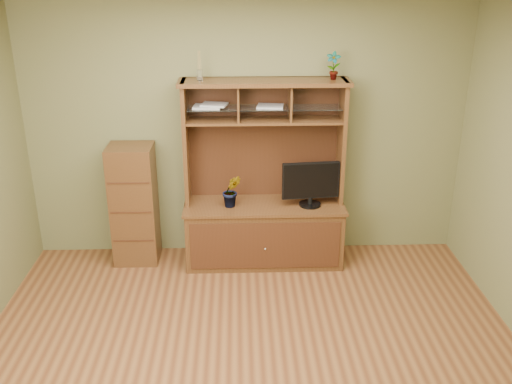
{
  "coord_description": "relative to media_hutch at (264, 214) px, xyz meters",
  "views": [
    {
      "loc": [
        -0.08,
        -3.67,
        2.94
      ],
      "look_at": [
        0.08,
        1.2,
        0.98
      ],
      "focal_mm": 40.0,
      "sensor_mm": 36.0,
      "label": 1
    }
  ],
  "objects": [
    {
      "name": "orchid_plant",
      "position": [
        -0.33,
        -0.08,
        0.3
      ],
      "size": [
        0.2,
        0.17,
        0.34
      ],
      "primitive_type": "imported",
      "rotation": [
        0.0,
        0.0,
        0.09
      ],
      "color": "#32581E",
      "rests_on": "media_hutch"
    },
    {
      "name": "magazines",
      "position": [
        -0.33,
        0.08,
        1.13
      ],
      "size": [
        0.9,
        0.24,
        0.04
      ],
      "color": "silver",
      "rests_on": "media_hutch"
    },
    {
      "name": "monitor",
      "position": [
        0.46,
        -0.08,
        0.37
      ],
      "size": [
        0.58,
        0.22,
        0.46
      ],
      "rotation": [
        0.0,
        0.0,
        0.1
      ],
      "color": "black",
      "rests_on": "media_hutch"
    },
    {
      "name": "reed_diffuser",
      "position": [
        -0.62,
        0.08,
        1.49
      ],
      "size": [
        0.06,
        0.06,
        0.28
      ],
      "color": "silver",
      "rests_on": "media_hutch"
    },
    {
      "name": "room",
      "position": [
        -0.18,
        -1.73,
        0.83
      ],
      "size": [
        4.54,
        4.04,
        2.74
      ],
      "color": "#5B311A",
      "rests_on": "ground"
    },
    {
      "name": "top_plant",
      "position": [
        0.66,
        0.08,
        1.51
      ],
      "size": [
        0.16,
        0.13,
        0.27
      ],
      "primitive_type": "imported",
      "rotation": [
        0.0,
        0.0,
        -0.31
      ],
      "color": "#326E26",
      "rests_on": "media_hutch"
    },
    {
      "name": "media_hutch",
      "position": [
        0.0,
        0.0,
        0.0
      ],
      "size": [
        1.66,
        0.61,
        1.9
      ],
      "color": "#432713",
      "rests_on": "room"
    },
    {
      "name": "side_cabinet",
      "position": [
        -1.34,
        0.05,
        0.11
      ],
      "size": [
        0.45,
        0.41,
        1.26
      ],
      "color": "#432713",
      "rests_on": "room"
    }
  ]
}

